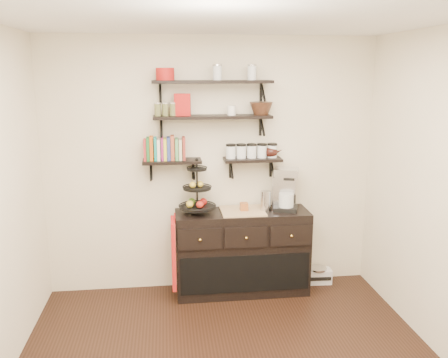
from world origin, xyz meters
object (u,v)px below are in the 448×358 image
sideboard (242,252)px  radio (317,275)px  coffee_maker (285,190)px  fruit_stand (198,195)px

sideboard → radio: bearing=6.3°
coffee_maker → radio: size_ratio=1.46×
coffee_maker → radio: bearing=27.2°
sideboard → coffee_maker: (0.46, 0.03, 0.66)m
fruit_stand → coffee_maker: 0.93m
fruit_stand → radio: (1.35, 0.09, -1.00)m
coffee_maker → radio: (0.42, 0.07, -1.03)m
fruit_stand → radio: size_ratio=1.79×
sideboard → radio: size_ratio=4.51×
fruit_stand → radio: 1.68m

